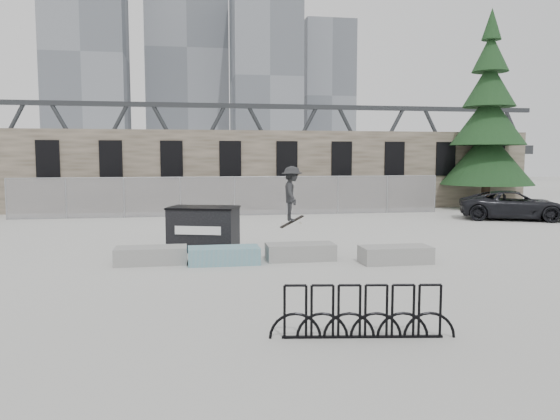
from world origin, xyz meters
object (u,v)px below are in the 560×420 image
object	(u,v)px
planter_offset	(395,254)
skateboarder	(292,194)
dumpster	(204,228)
spruce_tree	(488,129)
planter_center_left	(224,255)
planter_center_right	(300,251)
planter_far_left	(151,255)
suv	(514,205)
bike_rack	(363,312)

from	to	relation	value
planter_offset	skateboarder	world-z (taller)	skateboarder
dumpster	spruce_tree	world-z (taller)	spruce_tree
dumpster	spruce_tree	size ratio (longest dim) A/B	0.21
dumpster	spruce_tree	bearing A→B (deg)	53.28
planter_center_left	planter_center_right	distance (m)	2.27
planter_offset	dumpster	size ratio (longest dim) A/B	0.81
planter_far_left	spruce_tree	size ratio (longest dim) A/B	0.17
planter_far_left	suv	world-z (taller)	suv
spruce_tree	planter_offset	bearing A→B (deg)	-127.57
planter_far_left	spruce_tree	bearing A→B (deg)	37.09
planter_far_left	planter_center_left	size ratio (longest dim) A/B	1.00
planter_center_left	planter_center_right	world-z (taller)	same
planter_far_left	planter_center_right	xyz separation A→B (m)	(4.30, -0.14, 0.00)
dumpster	suv	world-z (taller)	dumpster
planter_offset	bike_rack	distance (m)	6.77
planter_center_right	dumpster	distance (m)	3.50
planter_far_left	planter_offset	xyz separation A→B (m)	(6.88, -1.05, 0.00)
dumpster	planter_far_left	bearing A→B (deg)	-109.97
planter_center_right	bike_rack	distance (m)	7.00
spruce_tree	skateboarder	bearing A→B (deg)	-137.13
planter_center_right	bike_rack	bearing A→B (deg)	-93.28
spruce_tree	suv	distance (m)	7.08
dumpster	skateboarder	xyz separation A→B (m)	(2.66, -1.24, 1.18)
planter_center_right	planter_offset	distance (m)	2.74
planter_center_right	dumpster	size ratio (longest dim) A/B	0.81
planter_far_left	planter_center_left	bearing A→B (deg)	-9.88
planter_center_left	bike_rack	bearing A→B (deg)	-74.63
spruce_tree	planter_center_left	bearing A→B (deg)	-138.92
bike_rack	suv	world-z (taller)	suv
planter_far_left	dumpster	world-z (taller)	dumpster
planter_center_left	planter_offset	bearing A→B (deg)	-8.19
planter_offset	planter_center_right	bearing A→B (deg)	160.48
planter_center_left	skateboarder	world-z (taller)	skateboarder
dumpster	skateboarder	distance (m)	3.17
bike_rack	suv	size ratio (longest dim) A/B	0.62
suv	bike_rack	bearing A→B (deg)	163.73
planter_center_left	skateboarder	size ratio (longest dim) A/B	1.05
spruce_tree	suv	bearing A→B (deg)	-107.64
spruce_tree	suv	world-z (taller)	spruce_tree
spruce_tree	suv	size ratio (longest dim) A/B	2.30
planter_center_left	planter_far_left	bearing A→B (deg)	170.12
planter_far_left	skateboarder	world-z (taller)	skateboarder
suv	skateboarder	bearing A→B (deg)	144.56
planter_center_right	skateboarder	size ratio (longest dim) A/B	1.05
planter_offset	dumpster	distance (m)	6.15
planter_center_right	planter_offset	size ratio (longest dim) A/B	1.00
planter_far_left	bike_rack	xyz separation A→B (m)	(3.90, -7.13, 0.18)
planter_far_left	bike_rack	size ratio (longest dim) A/B	0.64
planter_offset	suv	world-z (taller)	suv
suv	planter_far_left	bearing A→B (deg)	139.73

